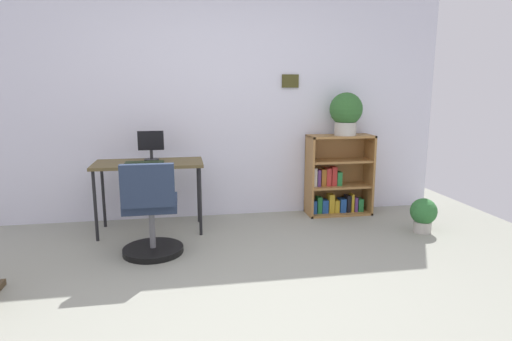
# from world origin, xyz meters

# --- Properties ---
(ground_plane) EXTENTS (6.24, 6.24, 0.00)m
(ground_plane) POSITION_xyz_m (0.00, 0.00, 0.00)
(ground_plane) COLOR gray
(wall_back) EXTENTS (5.20, 0.12, 2.46)m
(wall_back) POSITION_xyz_m (0.00, 2.15, 1.23)
(wall_back) COLOR silver
(wall_back) RESTS_ON ground_plane
(desk) EXTENTS (1.05, 0.50, 0.70)m
(desk) POSITION_xyz_m (-0.64, 1.68, 0.64)
(desk) COLOR brown
(desk) RESTS_ON ground_plane
(monitor) EXTENTS (0.25, 0.15, 0.29)m
(monitor) POSITION_xyz_m (-0.62, 1.79, 0.86)
(monitor) COLOR #262628
(monitor) RESTS_ON desk
(keyboard) EXTENTS (0.36, 0.11, 0.02)m
(keyboard) POSITION_xyz_m (-0.68, 1.61, 0.71)
(keyboard) COLOR #1F2E19
(keyboard) RESTS_ON desk
(office_chair) EXTENTS (0.52, 0.55, 0.83)m
(office_chair) POSITION_xyz_m (-0.59, 1.01, 0.35)
(office_chair) COLOR black
(office_chair) RESTS_ON ground_plane
(bookshelf_low) EXTENTS (0.72, 0.30, 0.90)m
(bookshelf_low) POSITION_xyz_m (1.40, 1.95, 0.40)
(bookshelf_low) COLOR olive
(bookshelf_low) RESTS_ON ground_plane
(potted_plant_on_shelf) EXTENTS (0.36, 0.36, 0.47)m
(potted_plant_on_shelf) POSITION_xyz_m (1.46, 1.90, 1.16)
(potted_plant_on_shelf) COLOR #B7B2A8
(potted_plant_on_shelf) RESTS_ON bookshelf_low
(potted_plant_floor) EXTENTS (0.26, 0.26, 0.34)m
(potted_plant_floor) POSITION_xyz_m (2.02, 1.16, 0.19)
(potted_plant_floor) COLOR #B7B2A8
(potted_plant_floor) RESTS_ON ground_plane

